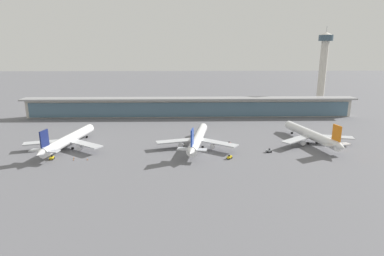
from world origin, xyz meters
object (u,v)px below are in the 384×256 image
airliner_centre_stand (198,139)px  safety_cone_delta (73,160)px  airliner_left_stand (68,140)px  service_truck_by_tail_red (229,144)px  safety_cone_bravo (74,158)px  safety_cone_charlie (45,158)px  safety_cone_alpha (87,159)px  control_tower (323,64)px  airliner_right_stand (312,135)px  service_truck_near_nose_yellow (230,157)px  service_truck_under_wing_grey (269,151)px  service_truck_mid_apron_yellow (52,158)px

airliner_centre_stand → safety_cone_delta: airliner_centre_stand is taller
airliner_left_stand → service_truck_by_tail_red: bearing=2.2°
safety_cone_bravo → safety_cone_charlie: (-13.81, -0.50, 0.00)m
airliner_centre_stand → safety_cone_alpha: bearing=-160.4°
service_truck_by_tail_red → control_tower: 154.27m
airliner_left_stand → airliner_centre_stand: 69.49m
airliner_right_stand → service_truck_by_tail_red: (-47.35, -3.07, -3.96)m
service_truck_near_nose_yellow → service_truck_under_wing_grey: bearing=22.9°
service_truck_under_wing_grey → safety_cone_charlie: size_ratio=4.37×
airliner_right_stand → safety_cone_bravo: size_ratio=81.80×
service_truck_under_wing_grey → control_tower: 153.10m
airliner_centre_stand → service_truck_mid_apron_yellow: size_ratio=19.72×
service_truck_by_tail_red → safety_cone_charlie: bearing=-167.9°
safety_cone_charlie → service_truck_mid_apron_yellow: bearing=-14.6°
safety_cone_charlie → service_truck_by_tail_red: bearing=12.1°
airliner_right_stand → service_truck_near_nose_yellow: size_ratio=17.37×
airliner_left_stand → service_truck_mid_apron_yellow: (-2.12, -17.53, -3.96)m
service_truck_under_wing_grey → airliner_centre_stand: bearing=164.8°
control_tower → airliner_left_stand: bearing=-147.9°
airliner_left_stand → safety_cone_bravo: 18.48m
safety_cone_charlie → safety_cone_delta: bearing=-9.5°
service_truck_by_tail_red → safety_cone_alpha: bearing=-162.9°
service_truck_by_tail_red → safety_cone_bravo: size_ratio=4.75×
airliner_left_stand → safety_cone_alpha: size_ratio=82.09×
airliner_centre_stand → safety_cone_alpha: airliner_centre_stand is taller
service_truck_mid_apron_yellow → control_tower: control_tower is taller
airliner_right_stand → service_truck_near_nose_yellow: bearing=-153.5°
airliner_right_stand → service_truck_mid_apron_yellow: airliner_right_stand is taller
service_truck_under_wing_grey → safety_cone_delta: service_truck_under_wing_grey is taller
safety_cone_charlie → service_truck_under_wing_grey: bearing=3.7°
service_truck_by_tail_red → safety_cone_delta: size_ratio=4.75×
safety_cone_alpha → service_truck_under_wing_grey: bearing=5.9°
airliner_centre_stand → safety_cone_delta: size_ratio=82.06×
service_truck_by_tail_red → safety_cone_alpha: (-71.61, -22.05, -0.56)m
service_truck_by_tail_red → airliner_left_stand: bearing=-177.8°
service_truck_under_wing_grey → safety_cone_charlie: service_truck_under_wing_grey is taller
airliner_left_stand → service_truck_near_nose_yellow: 86.32m
airliner_left_stand → control_tower: control_tower is taller
airliner_right_stand → service_truck_mid_apron_yellow: size_ratio=19.66×
airliner_right_stand → service_truck_by_tail_red: airliner_right_stand is taller
airliner_centre_stand → service_truck_under_wing_grey: 38.00m
airliner_centre_stand → service_truck_under_wing_grey: bearing=-15.2°
control_tower → safety_cone_delta: 225.39m
safety_cone_bravo → safety_cone_delta: (0.80, -2.95, 0.00)m
service_truck_mid_apron_yellow → safety_cone_delta: service_truck_mid_apron_yellow is taller
safety_cone_alpha → safety_cone_charlie: size_ratio=1.00×
safety_cone_alpha → safety_cone_bravo: bearing=159.7°
airliner_centre_stand → safety_cone_bravo: 63.87m
airliner_centre_stand → airliner_right_stand: same height
airliner_centre_stand → service_truck_mid_apron_yellow: bearing=-165.9°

